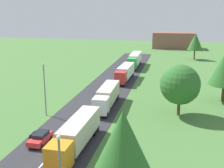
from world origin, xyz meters
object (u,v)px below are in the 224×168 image
(truck_second, at_px, (107,96))
(tree_pine, at_px, (195,42))
(car_second, at_px, (40,138))
(lamppost_second, at_px, (45,87))
(truck_lead, at_px, (76,134))
(distant_building, at_px, (174,40))
(truck_third, at_px, (125,72))
(motorcycle_courier, at_px, (32,135))
(tree_birch, at_px, (123,149))
(tree_ash, at_px, (180,85))
(truck_fourth, at_px, (135,60))

(truck_second, relative_size, tree_pine, 1.36)
(car_second, bearing_deg, lamppost_second, 110.59)
(truck_lead, bearing_deg, distant_building, 84.07)
(truck_third, bearing_deg, motorcycle_courier, -100.84)
(tree_birch, relative_size, distant_building, 0.56)
(motorcycle_courier, xyz_separation_m, tree_ash, (19.18, 13.31, 4.61))
(truck_lead, height_order, tree_pine, tree_pine)
(lamppost_second, xyz_separation_m, distant_building, (18.95, 87.59, -1.46))
(truck_second, bearing_deg, tree_birch, -74.29)
(truck_second, bearing_deg, motorcycle_courier, -114.72)
(lamppost_second, bearing_deg, truck_lead, -49.43)
(truck_second, bearing_deg, truck_lead, -89.87)
(distant_building, bearing_deg, truck_third, -99.58)
(truck_third, distance_m, motorcycle_courier, 35.06)
(truck_second, xyz_separation_m, tree_pine, (17.60, 53.70, 4.00))
(car_second, distance_m, tree_pine, 73.54)
(car_second, relative_size, distant_building, 0.23)
(truck_fourth, bearing_deg, car_second, -95.16)
(truck_third, height_order, tree_ash, tree_ash)
(truck_fourth, bearing_deg, distant_building, 76.77)
(motorcycle_courier, relative_size, distant_building, 0.11)
(car_second, bearing_deg, tree_ash, 39.91)
(motorcycle_courier, bearing_deg, truck_second, 65.28)
(tree_birch, distance_m, distant_building, 109.26)
(distant_building, bearing_deg, truck_fourth, -103.23)
(car_second, bearing_deg, truck_fourth, 84.84)
(car_second, bearing_deg, truck_lead, -5.12)
(truck_lead, relative_size, tree_ash, 1.56)
(tree_ash, bearing_deg, car_second, -140.09)
(tree_birch, relative_size, tree_ash, 1.16)
(truck_second, height_order, tree_birch, tree_birch)
(tree_ash, bearing_deg, truck_fourth, 108.36)
(lamppost_second, bearing_deg, tree_ash, 12.74)
(truck_fourth, relative_size, car_second, 3.36)
(car_second, height_order, motorcycle_courier, car_second)
(tree_pine, bearing_deg, tree_birch, -96.83)
(tree_ash, xyz_separation_m, distant_building, (-2.17, 82.81, -1.78))
(truck_lead, xyz_separation_m, tree_birch, (7.80, -11.34, 4.48))
(truck_third, height_order, tree_birch, tree_birch)
(truck_lead, xyz_separation_m, tree_ash, (12.33, 15.04, 3.07))
(tree_pine, bearing_deg, motorcycle_courier, -109.62)
(motorcycle_courier, distance_m, tree_ash, 23.80)
(truck_lead, distance_m, truck_third, 36.13)
(lamppost_second, bearing_deg, motorcycle_courier, -77.22)
(car_second, height_order, tree_pine, tree_pine)
(truck_lead, xyz_separation_m, lamppost_second, (-8.79, 10.26, 2.75))
(tree_birch, distance_m, tree_pine, 82.14)
(lamppost_second, distance_m, tree_birch, 27.29)
(truck_fourth, distance_m, distant_building, 45.88)
(truck_fourth, bearing_deg, truck_lead, -89.64)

